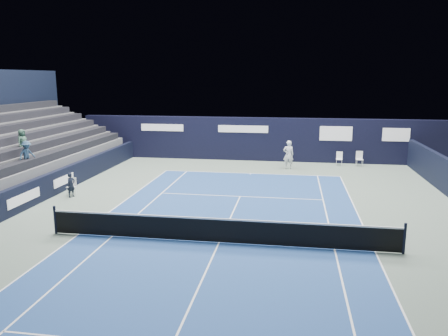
{
  "coord_description": "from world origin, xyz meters",
  "views": [
    {
      "loc": [
        2.53,
        -14.81,
        5.92
      ],
      "look_at": [
        -0.94,
        7.13,
        1.3
      ],
      "focal_mm": 35.0,
      "sensor_mm": 36.0,
      "label": 1
    }
  ],
  "objects_px": {
    "line_judge_chair": "(72,185)",
    "tennis_player": "(288,155)",
    "tennis_net": "(219,230)",
    "folding_chair_back_b": "(359,158)",
    "folding_chair_back_a": "(339,158)"
  },
  "relations": [
    {
      "from": "folding_chair_back_b",
      "to": "line_judge_chair",
      "type": "distance_m",
      "value": 18.56
    },
    {
      "from": "folding_chair_back_b",
      "to": "folding_chair_back_a",
      "type": "bearing_deg",
      "value": 176.32
    },
    {
      "from": "folding_chair_back_b",
      "to": "line_judge_chair",
      "type": "bearing_deg",
      "value": -149.12
    },
    {
      "from": "folding_chair_back_a",
      "to": "tennis_net",
      "type": "bearing_deg",
      "value": -103.85
    },
    {
      "from": "line_judge_chair",
      "to": "tennis_net",
      "type": "distance_m",
      "value": 10.23
    },
    {
      "from": "folding_chair_back_a",
      "to": "line_judge_chair",
      "type": "bearing_deg",
      "value": -138.71
    },
    {
      "from": "tennis_player",
      "to": "line_judge_chair",
      "type": "bearing_deg",
      "value": -142.89
    },
    {
      "from": "line_judge_chair",
      "to": "tennis_player",
      "type": "bearing_deg",
      "value": 44.4
    },
    {
      "from": "folding_chair_back_a",
      "to": "tennis_net",
      "type": "height_order",
      "value": "tennis_net"
    },
    {
      "from": "line_judge_chair",
      "to": "tennis_player",
      "type": "distance_m",
      "value": 13.69
    },
    {
      "from": "line_judge_chair",
      "to": "tennis_net",
      "type": "height_order",
      "value": "tennis_net"
    },
    {
      "from": "folding_chair_back_b",
      "to": "tennis_net",
      "type": "relative_size",
      "value": 0.08
    },
    {
      "from": "tennis_net",
      "to": "tennis_player",
      "type": "xyz_separation_m",
      "value": [
        2.3,
        13.76,
        0.43
      ]
    },
    {
      "from": "tennis_player",
      "to": "tennis_net",
      "type": "bearing_deg",
      "value": -99.48
    },
    {
      "from": "folding_chair_back_a",
      "to": "folding_chair_back_b",
      "type": "distance_m",
      "value": 1.32
    }
  ]
}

